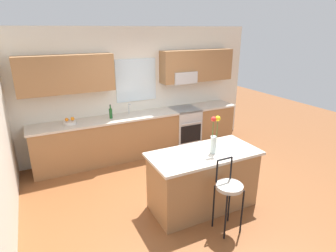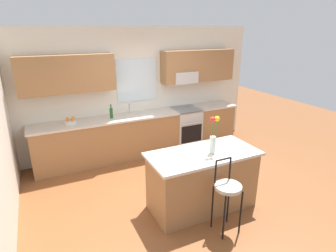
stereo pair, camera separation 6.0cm
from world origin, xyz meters
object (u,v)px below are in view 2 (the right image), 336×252
at_px(kitchen_island, 202,180).
at_px(fruit_bowl_oranges, 71,121).
at_px(bar_stool_near, 227,190).
at_px(oven_range, 185,127).
at_px(bottle_olive_oil, 111,113).
at_px(flower_vase, 213,138).

distance_m(kitchen_island, fruit_bowl_oranges, 2.79).
height_order(bar_stool_near, fruit_bowl_oranges, fruit_bowl_oranges).
xyz_separation_m(oven_range, bottle_olive_oil, (-1.72, 0.02, 0.57)).
height_order(oven_range, bar_stool_near, bar_stool_near).
bearing_deg(fruit_bowl_oranges, bottle_olive_oil, 0.00).
distance_m(bar_stool_near, flower_vase, 0.77).
distance_m(flower_vase, fruit_bowl_oranges, 2.88).
bearing_deg(fruit_bowl_oranges, kitchen_island, -54.81).
xyz_separation_m(kitchen_island, bar_stool_near, (0.00, -0.61, 0.17)).
height_order(flower_vase, bottle_olive_oil, flower_vase).
distance_m(kitchen_island, bottle_olive_oil, 2.45).
bearing_deg(bar_stool_near, oven_range, 71.71).
bearing_deg(flower_vase, bar_stool_near, -101.75).
distance_m(oven_range, bottle_olive_oil, 1.81).
distance_m(flower_vase, bottle_olive_oil, 2.48).
relative_size(bar_stool_near, fruit_bowl_oranges, 4.34).
relative_size(kitchen_island, bar_stool_near, 1.59).
distance_m(oven_range, fruit_bowl_oranges, 2.57).
xyz_separation_m(oven_range, flower_vase, (-0.82, -2.29, 0.70)).
xyz_separation_m(kitchen_island, flower_vase, (0.11, -0.07, 0.70)).
bearing_deg(oven_range, bar_stool_near, -108.29).
bearing_deg(kitchen_island, fruit_bowl_oranges, 125.19).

